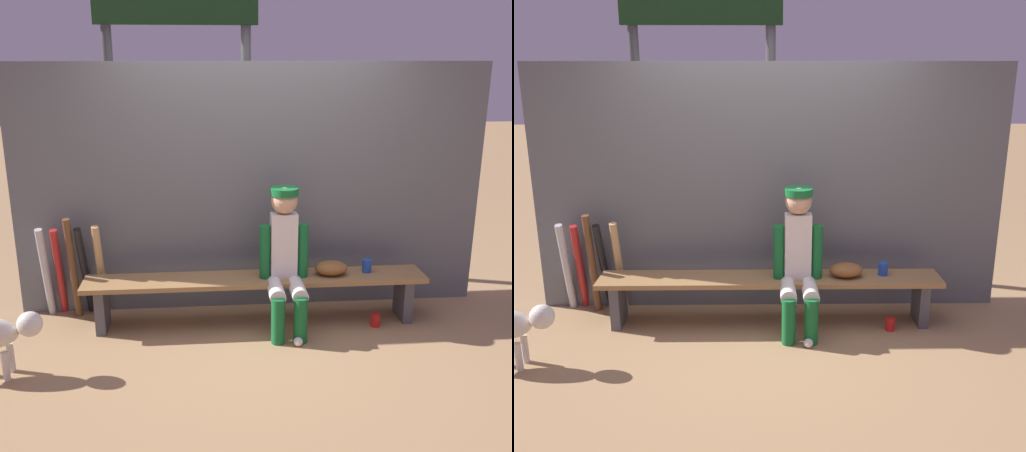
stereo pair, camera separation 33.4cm
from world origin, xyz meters
TOP-DOWN VIEW (x-y plane):
  - ground_plane at (0.00, 0.00)m, footprint 30.00×30.00m
  - chainlink_fence at (0.00, 0.39)m, footprint 4.13×0.03m
  - dugout_bench at (0.00, 0.00)m, footprint 2.89×0.36m
  - player_seated at (0.23, -0.10)m, footprint 0.41×0.55m
  - baseball_glove at (0.64, 0.00)m, footprint 0.28×0.20m
  - bat_wood_tan at (-1.33, 0.25)m, footprint 0.07×0.24m
  - bat_aluminum_black at (-1.47, 0.29)m, footprint 0.11×0.26m
  - bat_wood_dark at (-1.56, 0.24)m, footprint 0.09×0.17m
  - bat_aluminum_red at (-1.70, 0.31)m, footprint 0.07×0.22m
  - bat_aluminum_silver at (-1.80, 0.27)m, footprint 0.07×0.25m
  - baseball at (0.30, -0.45)m, footprint 0.07×0.07m
  - cup_on_ground at (1.01, -0.16)m, footprint 0.08×0.08m
  - cup_on_bench at (0.96, 0.04)m, footprint 0.08×0.08m
  - scoreboard at (-0.59, 1.46)m, footprint 1.87×0.27m

SIDE VIEW (x-z plane):
  - ground_plane at x=0.00m, z-range 0.00..0.00m
  - baseball at x=0.30m, z-range 0.00..0.07m
  - cup_on_ground at x=1.01m, z-range 0.00..0.11m
  - dugout_bench at x=0.00m, z-range 0.13..0.55m
  - bat_aluminum_red at x=-1.70m, z-range 0.00..0.81m
  - bat_aluminum_black at x=-1.47m, z-range 0.00..0.83m
  - bat_aluminum_silver at x=-1.80m, z-range 0.00..0.84m
  - bat_wood_tan at x=-1.33m, z-range 0.00..0.86m
  - bat_wood_dark at x=-1.56m, z-range 0.00..0.92m
  - cup_on_bench at x=0.96m, z-range 0.42..0.53m
  - baseball_glove at x=0.64m, z-range 0.42..0.54m
  - player_seated at x=0.23m, z-range 0.04..1.23m
  - chainlink_fence at x=0.00m, z-range 0.00..2.18m
  - scoreboard at x=-0.59m, z-range 0.68..4.32m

